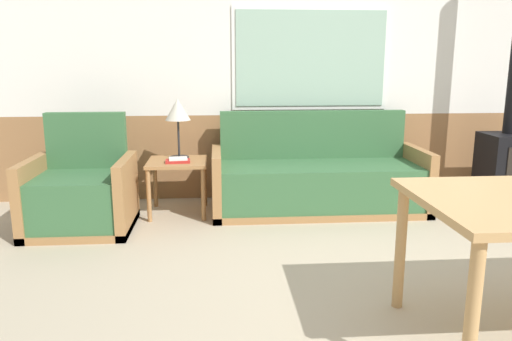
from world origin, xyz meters
The scene contains 8 objects.
ground_plane centered at (0.00, 0.00, 0.00)m, with size 16.00×16.00×0.00m, color #B2A58C.
wall_back centered at (-0.01, 2.63, 1.35)m, with size 7.20×0.09×2.70m.
couch centered at (-0.32, 2.09, 0.28)m, with size 1.99×0.77×0.92m.
armchair centered at (-2.42, 1.70, 0.29)m, with size 0.85×0.75×0.96m.
side_table centered at (-1.64, 2.08, 0.42)m, with size 0.54×0.54×0.50m.
table_lamp centered at (-1.63, 2.17, 0.93)m, with size 0.23×0.23×0.56m.
book_stack centered at (-1.63, 1.99, 0.52)m, with size 0.22×0.15×0.04m.
wood_stove centered at (1.53, 2.05, 0.66)m, with size 0.50×0.44×2.58m.
Camera 1 is at (-1.27, -2.46, 1.39)m, focal length 35.00 mm.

